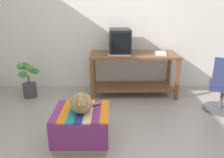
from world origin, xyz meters
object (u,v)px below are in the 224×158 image
Objects in this scene: ottoman_with_blanket at (82,126)px; tv_monitor at (120,41)px; desk at (134,67)px; potted_plant at (30,81)px; office_chair at (224,89)px; book at (161,53)px; keyboard at (120,55)px; cat at (82,103)px.

tv_monitor is at bearing 72.10° from ottoman_with_blanket.
desk is at bearing -7.73° from tv_monitor.
tv_monitor is 1.82m from ottoman_with_blanket.
office_chair is (3.22, -0.59, 0.09)m from potted_plant.
book is at bearing 50.77° from ottoman_with_blanket.
keyboard is at bearing -94.44° from tv_monitor.
office_chair is (2.08, 0.85, -0.16)m from cat.
tv_monitor reaches higher than office_chair.
office_chair reaches higher than book.
keyboard is at bearing -151.29° from desk.
keyboard reaches higher than desk.
book is 0.31× the size of office_chair.
book reaches higher than desk.
cat is at bearing 45.69° from office_chair.
tv_monitor reaches higher than keyboard.
tv_monitor is 1.18× the size of cat.
book reaches higher than cat.
potted_plant is 0.73× the size of office_chair.
book reaches higher than ottoman_with_blanket.
cat is at bearing -116.56° from desk.
keyboard reaches higher than ottoman_with_blanket.
tv_monitor is 0.76× the size of ottoman_with_blanket.
office_chair reaches higher than desk.
keyboard is (-0.26, -0.15, 0.26)m from desk.
desk reaches higher than ottoman_with_blanket.
potted_plant is at bearing -176.88° from desk.
office_chair is at bearing 12.73° from cat.
office_chair reaches higher than keyboard.
keyboard is 0.95× the size of cat.
cat is (-0.49, -1.61, -0.45)m from tv_monitor.
cat reaches higher than potted_plant.
book is 1.18m from office_chair.
book is at bearing -6.57° from tv_monitor.
desk is 2.40× the size of ottoman_with_blanket.
cat is at bearing -51.49° from potted_plant.
book is (0.73, 0.11, 0.00)m from keyboard.
book reaches higher than potted_plant.
book is at bearing -5.94° from desk.
tv_monitor reaches higher than book.
cat is 1.85m from potted_plant.
office_chair reaches higher than potted_plant.
tv_monitor is at bearing 87.62° from keyboard.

